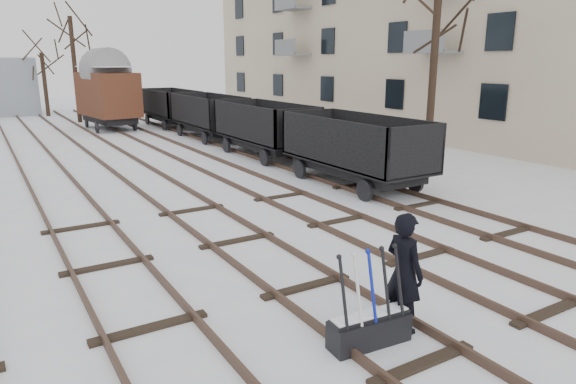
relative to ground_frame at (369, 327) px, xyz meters
name	(u,v)px	position (x,y,z in m)	size (l,w,h in m)	color
ground	(306,288)	(0.28, 2.16, -0.28)	(120.00, 120.00, 0.00)	white
tracks	(124,164)	(0.28, 15.83, -0.21)	(13.90, 52.00, 0.16)	black
ground_frame	(369,327)	(0.00, 0.00, 0.00)	(1.33, 0.52, 1.49)	black
worker	(404,272)	(0.75, 0.10, 0.69)	(0.71, 0.47, 1.95)	black
freight_wagon_a	(355,159)	(6.28, 8.30, 0.62)	(2.32, 5.80, 2.37)	black
freight_wagon_b	(265,136)	(6.28, 14.70, 0.62)	(2.32, 5.80, 2.37)	black
freight_wagon_c	(209,122)	(6.28, 21.10, 0.62)	(2.32, 5.80, 2.37)	black
freight_wagon_d	(171,112)	(6.28, 27.50, 0.62)	(2.32, 5.80, 2.37)	black
box_van_wagon	(107,93)	(2.49, 28.11, 1.96)	(3.29, 5.35, 3.86)	black
tree_near	(433,79)	(10.91, 9.37, 3.21)	(0.30, 0.30, 6.99)	black
tree_far_left	(45,85)	(0.17, 38.67, 2.11)	(0.30, 0.30, 4.79)	black
tree_far_right	(75,70)	(1.55, 33.15, 3.26)	(0.30, 0.30, 7.09)	black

